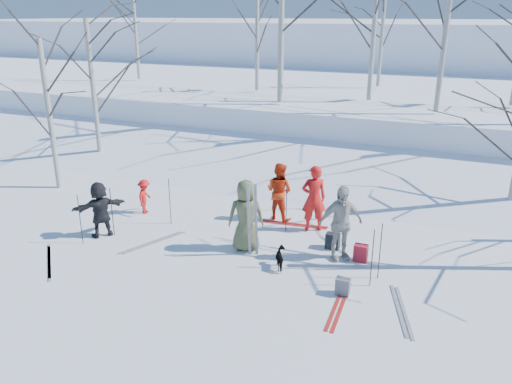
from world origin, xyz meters
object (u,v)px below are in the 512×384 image
at_px(skier_red_north, 314,198).
at_px(skier_redor_behind, 279,191).
at_px(dog, 281,259).
at_px(backpack_dark, 333,241).
at_px(skier_cream_east, 340,223).
at_px(backpack_grey, 343,286).
at_px(skier_grey_west, 100,209).
at_px(backpack_red, 361,253).
at_px(skier_olive_center, 246,216).
at_px(skier_red_seated, 145,196).

xyz_separation_m(skier_red_north, skier_redor_behind, (-1.14, 0.39, -0.09)).
height_order(dog, backpack_dark, dog).
relative_size(skier_redor_behind, skier_cream_east, 0.90).
bearing_deg(backpack_grey, skier_grey_west, 176.73).
bearing_deg(backpack_red, skier_olive_center, -169.81).
distance_m(skier_grey_west, backpack_dark, 6.13).
distance_m(skier_olive_center, backpack_red, 2.92).
height_order(skier_olive_center, backpack_grey, skier_olive_center).
xyz_separation_m(skier_red_seated, backpack_red, (6.55, -0.53, -0.31)).
relative_size(skier_red_seated, skier_cream_east, 0.56).
bearing_deg(skier_redor_behind, dog, 124.25).
bearing_deg(skier_redor_behind, backpack_dark, 158.88).
distance_m(skier_redor_behind, dog, 3.06).
distance_m(skier_cream_east, backpack_red, 0.89).
height_order(skier_olive_center, backpack_dark, skier_olive_center).
bearing_deg(skier_grey_west, skier_olive_center, 139.07).
xyz_separation_m(skier_grey_west, backpack_red, (6.66, 1.29, -0.55)).
xyz_separation_m(skier_red_seated, skier_cream_east, (6.03, -0.61, 0.41)).
xyz_separation_m(skier_redor_behind, backpack_dark, (1.94, -1.28, -0.64)).
relative_size(backpack_red, backpack_grey, 1.11).
relative_size(skier_red_seated, skier_grey_west, 0.68).
height_order(skier_red_north, dog, skier_red_north).
relative_size(skier_redor_behind, skier_grey_west, 1.10).
relative_size(skier_red_north, skier_cream_east, 0.99).
bearing_deg(skier_red_north, backpack_dark, 103.26).
height_order(skier_grey_west, dog, skier_grey_west).
bearing_deg(skier_red_seated, skier_red_north, -95.34).
distance_m(skier_red_north, dog, 2.49).
relative_size(skier_cream_east, backpack_red, 4.43).
height_order(skier_red_north, skier_red_seated, skier_red_north).
height_order(skier_redor_behind, backpack_red, skier_redor_behind).
relative_size(skier_olive_center, skier_grey_west, 1.20).
bearing_deg(skier_red_seated, skier_grey_west, 162.45).
height_order(skier_olive_center, skier_redor_behind, skier_olive_center).
distance_m(skier_red_north, backpack_dark, 1.40).
bearing_deg(skier_red_north, skier_redor_behind, -47.53).
relative_size(skier_grey_west, backpack_grey, 3.99).
bearing_deg(skier_red_seated, backpack_dark, -105.42).
height_order(skier_red_north, backpack_dark, skier_red_north).
relative_size(skier_red_north, skier_grey_west, 1.22).
xyz_separation_m(skier_grey_west, dog, (5.04, 0.20, -0.51)).
distance_m(skier_redor_behind, backpack_red, 3.29).
height_order(skier_red_north, skier_grey_west, skier_red_north).
relative_size(skier_redor_behind, dog, 2.90).
bearing_deg(backpack_red, skier_red_north, 140.78).
distance_m(skier_olive_center, skier_cream_east, 2.31).
distance_m(skier_red_north, backpack_red, 2.19).
relative_size(skier_olive_center, skier_cream_east, 0.98).
height_order(skier_red_seated, backpack_red, skier_red_seated).
relative_size(skier_red_seated, backpack_red, 2.47).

